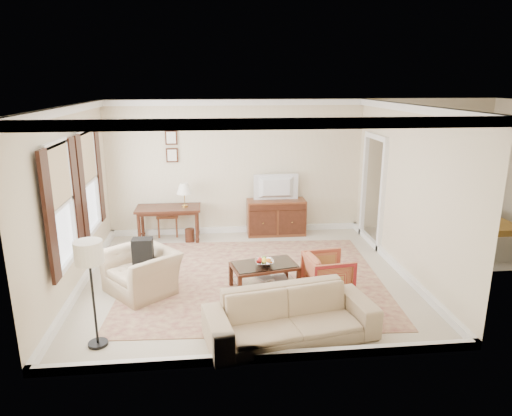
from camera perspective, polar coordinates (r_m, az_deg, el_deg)
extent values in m
cube|color=beige|center=(7.94, -1.23, -8.65)|extent=(5.50, 5.00, 0.01)
cube|color=white|center=(7.25, -1.36, 12.75)|extent=(5.50, 5.00, 0.01)
cube|color=beige|center=(9.90, -2.48, 5.05)|extent=(5.50, 0.01, 2.90)
cube|color=beige|center=(5.08, 1.03, -5.25)|extent=(5.50, 0.01, 2.90)
cube|color=beige|center=(7.75, -22.01, 0.94)|extent=(0.01, 5.00, 2.90)
cube|color=beige|center=(8.15, 18.37, 1.97)|extent=(0.01, 5.00, 2.90)
cube|color=beige|center=(10.20, 22.80, -4.32)|extent=(3.00, 2.70, 0.01)
cube|color=maroon|center=(7.88, -0.41, -8.80)|extent=(4.48, 3.90, 0.01)
cube|color=#431F13|center=(9.67, -10.91, -0.02)|extent=(1.33, 0.67, 0.05)
cylinder|color=#431F13|center=(9.60, -14.40, -2.61)|extent=(0.07, 0.07, 0.68)
cylinder|color=#431F13|center=(9.49, -7.39, -2.45)|extent=(0.07, 0.07, 0.68)
cylinder|color=#431F13|center=(10.08, -14.00, -1.72)|extent=(0.07, 0.07, 0.68)
cylinder|color=#431F13|center=(9.98, -7.33, -1.55)|extent=(0.07, 0.07, 0.68)
cube|color=brown|center=(9.97, 2.52, -1.15)|extent=(1.26, 0.48, 0.78)
imported|color=black|center=(9.74, 2.60, 3.58)|extent=(0.92, 0.53, 0.12)
cube|color=#431F13|center=(7.37, 1.04, -7.27)|extent=(1.13, 0.80, 0.04)
cube|color=silver|center=(7.35, 1.05, -7.02)|extent=(1.06, 0.73, 0.01)
cube|color=silver|center=(7.47, 1.03, -9.05)|extent=(1.04, 0.70, 0.02)
cube|color=#431F13|center=(7.08, -2.03, -10.02)|extent=(0.07, 0.07, 0.40)
cube|color=#431F13|center=(7.37, 5.34, -9.00)|extent=(0.07, 0.07, 0.40)
cube|color=#431F13|center=(7.56, -3.16, -8.32)|extent=(0.07, 0.07, 0.40)
cube|color=#431F13|center=(7.83, 3.79, -7.44)|extent=(0.07, 0.07, 0.40)
imported|color=silver|center=(7.29, 1.07, -6.74)|extent=(0.42, 0.42, 0.10)
imported|color=brown|center=(7.47, 0.37, -8.80)|extent=(0.26, 0.18, 0.38)
imported|color=brown|center=(7.48, 2.27, -8.81)|extent=(0.28, 0.04, 0.38)
imported|color=maroon|center=(7.35, 8.99, -7.90)|extent=(0.71, 0.75, 0.70)
imported|color=tan|center=(7.48, -14.12, -6.86)|extent=(1.20, 1.25, 0.92)
cube|color=black|center=(7.46, -13.99, -4.89)|extent=(0.39, 0.37, 0.40)
imported|color=tan|center=(6.04, 4.39, -12.40)|extent=(2.28, 1.04, 0.86)
cylinder|color=black|center=(6.41, -19.13, -15.72)|extent=(0.25, 0.25, 0.04)
cylinder|color=black|center=(6.13, -19.62, -11.02)|extent=(0.03, 0.03, 1.18)
cylinder|color=silver|center=(5.88, -20.21, -5.21)|extent=(0.35, 0.35, 0.28)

